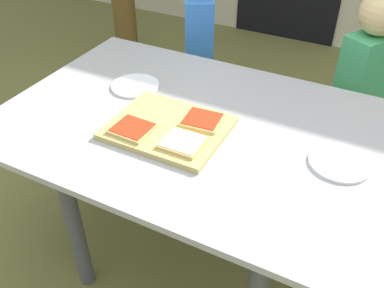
# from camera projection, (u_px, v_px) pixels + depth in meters

# --- Properties ---
(ground_plane) EXTENTS (16.00, 16.00, 0.00)m
(ground_plane) POSITION_uv_depth(u_px,v_px,m) (201.00, 250.00, 1.94)
(ground_plane) COLOR olive
(dining_table) EXTENTS (1.50, 0.97, 0.70)m
(dining_table) POSITION_uv_depth(u_px,v_px,m) (204.00, 144.00, 1.56)
(dining_table) COLOR #A7A5A4
(dining_table) RESTS_ON ground
(cutting_board) EXTENTS (0.40, 0.33, 0.02)m
(cutting_board) POSITION_uv_depth(u_px,v_px,m) (168.00, 128.00, 1.48)
(cutting_board) COLOR tan
(cutting_board) RESTS_ON dining_table
(pizza_slice_far_right) EXTENTS (0.15, 0.14, 0.01)m
(pizza_slice_far_right) POSITION_uv_depth(u_px,v_px,m) (201.00, 120.00, 1.48)
(pizza_slice_far_right) COLOR tan
(pizza_slice_far_right) RESTS_ON cutting_board
(pizza_slice_near_right) EXTENTS (0.14, 0.12, 0.01)m
(pizza_slice_near_right) POSITION_uv_depth(u_px,v_px,m) (183.00, 142.00, 1.38)
(pizza_slice_near_right) COLOR tan
(pizza_slice_near_right) RESTS_ON cutting_board
(pizza_slice_near_left) EXTENTS (0.14, 0.13, 0.01)m
(pizza_slice_near_left) POSITION_uv_depth(u_px,v_px,m) (133.00, 128.00, 1.44)
(pizza_slice_near_left) COLOR tan
(pizza_slice_near_left) RESTS_ON cutting_board
(plate_white_right) EXTENTS (0.20, 0.20, 0.01)m
(plate_white_right) POSITION_uv_depth(u_px,v_px,m) (340.00, 162.00, 1.34)
(plate_white_right) COLOR white
(plate_white_right) RESTS_ON dining_table
(plate_white_left) EXTENTS (0.20, 0.20, 0.01)m
(plate_white_left) POSITION_uv_depth(u_px,v_px,m) (135.00, 86.00, 1.72)
(plate_white_left) COLOR white
(plate_white_left) RESTS_ON dining_table
(child_left) EXTENTS (0.24, 0.28, 1.05)m
(child_left) POSITION_uv_depth(u_px,v_px,m) (199.00, 53.00, 2.22)
(child_left) COLOR #224E55
(child_left) RESTS_ON ground
(child_right) EXTENTS (0.24, 0.28, 1.03)m
(child_right) POSITION_uv_depth(u_px,v_px,m) (363.00, 82.00, 1.95)
(child_right) COLOR #404D54
(child_right) RESTS_ON ground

